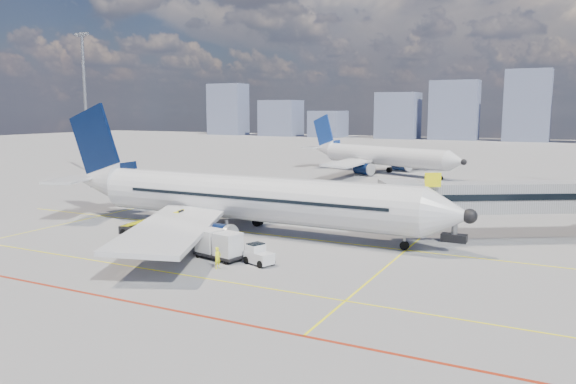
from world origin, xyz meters
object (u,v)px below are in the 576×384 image
Objects in this scene: baggage_tug at (258,255)px; ramp_worker at (218,258)px; second_aircraft at (379,156)px; belt_loader at (145,228)px; cargo_dolly at (219,244)px; main_aircraft at (235,198)px.

ramp_worker is at bearing -110.72° from baggage_tug.
second_aircraft is 13.38× the size of baggage_tug.
belt_loader is at bearing -174.50° from baggage_tug.
belt_loader reaches higher than ramp_worker.
cargo_dolly reaches higher than ramp_worker.
cargo_dolly is 2.67m from ramp_worker.
cargo_dolly is 0.68× the size of belt_loader.
baggage_tug is 0.59× the size of cargo_dolly.
second_aircraft is 64.75m from baggage_tug.
main_aircraft is 1.28× the size of second_aircraft.
second_aircraft is 66.74m from ramp_worker.
cargo_dolly is 2.70× the size of ramp_worker.
main_aircraft is 12.46m from baggage_tug.
ramp_worker is at bearing -45.99° from cargo_dolly.
second_aircraft reaches higher than belt_loader.
ramp_worker reaches higher than baggage_tug.
second_aircraft is (-3.08, 54.41, 0.01)m from main_aircraft.
main_aircraft is at bearing 29.04° from belt_loader.
ramp_worker is (12.29, -6.31, 0.14)m from belt_loader.
belt_loader is (-3.45, -59.79, -2.57)m from second_aircraft.
main_aircraft is 27.35× the size of ramp_worker.
second_aircraft is 64.33m from cargo_dolly.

